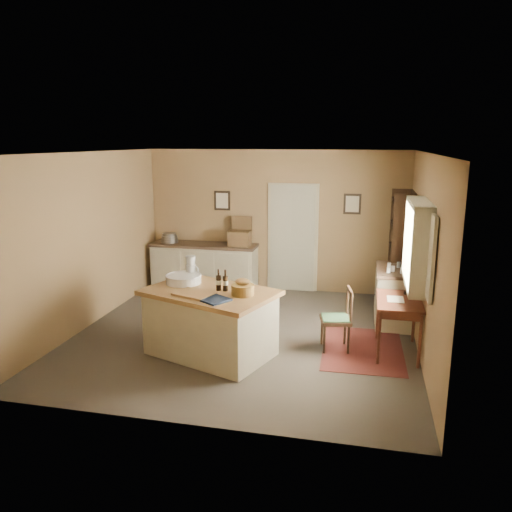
{
  "coord_description": "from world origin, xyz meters",
  "views": [
    {
      "loc": [
        1.7,
        -6.87,
        2.87
      ],
      "look_at": [
        0.1,
        0.34,
        1.15
      ],
      "focal_mm": 35.0,
      "sensor_mm": 36.0,
      "label": 1
    }
  ],
  "objects": [
    {
      "name": "ground",
      "position": [
        0.0,
        0.0,
        0.0
      ],
      "size": [
        5.0,
        5.0,
        0.0
      ],
      "primitive_type": "plane",
      "color": "#4C443A",
      "rests_on": "ground"
    },
    {
      "name": "wall_back",
      "position": [
        0.0,
        2.5,
        1.35
      ],
      "size": [
        5.0,
        0.1,
        2.7
      ],
      "primitive_type": "cube",
      "color": "olive",
      "rests_on": "ground"
    },
    {
      "name": "wall_front",
      "position": [
        0.0,
        -2.5,
        1.35
      ],
      "size": [
        5.0,
        0.1,
        2.7
      ],
      "primitive_type": "cube",
      "color": "olive",
      "rests_on": "ground"
    },
    {
      "name": "wall_left",
      "position": [
        -2.5,
        0.0,
        1.35
      ],
      "size": [
        0.1,
        5.0,
        2.7
      ],
      "primitive_type": "cube",
      "color": "olive",
      "rests_on": "ground"
    },
    {
      "name": "wall_right",
      "position": [
        2.5,
        0.0,
        1.35
      ],
      "size": [
        0.1,
        5.0,
        2.7
      ],
      "primitive_type": "cube",
      "color": "olive",
      "rests_on": "ground"
    },
    {
      "name": "ceiling",
      "position": [
        0.0,
        0.0,
        2.7
      ],
      "size": [
        5.0,
        5.0,
        0.0
      ],
      "primitive_type": "plane",
      "color": "silver",
      "rests_on": "wall_back"
    },
    {
      "name": "door",
      "position": [
        0.35,
        2.47,
        1.05
      ],
      "size": [
        0.97,
        0.06,
        2.11
      ],
      "primitive_type": "cube",
      "color": "#B5B399",
      "rests_on": "ground"
    },
    {
      "name": "framed_prints",
      "position": [
        0.2,
        2.48,
        1.72
      ],
      "size": [
        2.82,
        0.02,
        0.38
      ],
      "color": "black",
      "rests_on": "ground"
    },
    {
      "name": "window",
      "position": [
        2.42,
        -0.2,
        1.55
      ],
      "size": [
        0.25,
        1.99,
        1.12
      ],
      "color": "beige",
      "rests_on": "ground"
    },
    {
      "name": "work_island",
      "position": [
        -0.29,
        -0.76,
        0.48
      ],
      "size": [
        1.97,
        1.61,
        1.2
      ],
      "rotation": [
        0.0,
        0.0,
        -0.35
      ],
      "color": "beige",
      "rests_on": "ground"
    },
    {
      "name": "sideboard",
      "position": [
        -1.34,
        2.2,
        0.48
      ],
      "size": [
        2.08,
        0.59,
        1.18
      ],
      "color": "beige",
      "rests_on": "ground"
    },
    {
      "name": "rug",
      "position": [
        1.75,
        -0.17,
        0.0
      ],
      "size": [
        1.14,
        1.63,
        0.01
      ],
      "primitive_type": "cube",
      "rotation": [
        0.0,
        0.0,
        0.02
      ],
      "color": "#4E1D1A",
      "rests_on": "ground"
    },
    {
      "name": "writing_desk",
      "position": [
        2.2,
        -0.17,
        0.67
      ],
      "size": [
        0.59,
        0.96,
        0.82
      ],
      "color": "#3C1B11",
      "rests_on": "ground"
    },
    {
      "name": "desk_chair",
      "position": [
        1.36,
        -0.24,
        0.43
      ],
      "size": [
        0.47,
        0.47,
        0.87
      ],
      "primitive_type": null,
      "rotation": [
        0.0,
        0.0,
        0.19
      ],
      "color": "black",
      "rests_on": "ground"
    },
    {
      "name": "right_cabinet",
      "position": [
        2.2,
        1.02,
        0.46
      ],
      "size": [
        0.57,
        1.03,
        0.99
      ],
      "color": "beige",
      "rests_on": "ground"
    },
    {
      "name": "shelving_unit",
      "position": [
        2.35,
        1.85,
        1.01
      ],
      "size": [
        0.35,
        0.91,
        2.03
      ],
      "color": "black",
      "rests_on": "ground"
    }
  ]
}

